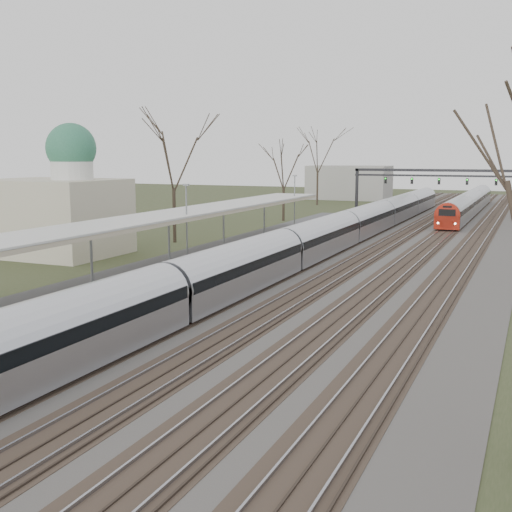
{
  "coord_description": "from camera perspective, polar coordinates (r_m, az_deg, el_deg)",
  "views": [
    {
      "loc": [
        12.83,
        -1.75,
        7.88
      ],
      "look_at": [
        -2.12,
        32.37,
        2.0
      ],
      "focal_mm": 45.0,
      "sensor_mm": 36.0,
      "label": 1
    }
  ],
  "objects": [
    {
      "name": "canopy",
      "position": [
        41.24,
        -8.52,
        3.37
      ],
      "size": [
        4.1,
        50.0,
        3.11
      ],
      "color": "slate",
      "rests_on": "platform"
    },
    {
      "name": "tree_west_far",
      "position": [
        58.01,
        -7.38,
        9.03
      ],
      "size": [
        5.5,
        5.5,
        11.33
      ],
      "color": "#2D231C",
      "rests_on": "ground"
    },
    {
      "name": "dome_building",
      "position": [
        52.82,
        -17.32,
        4.05
      ],
      "size": [
        10.0,
        8.0,
        10.3
      ],
      "color": "beige",
      "rests_on": "ground"
    },
    {
      "name": "signal_gantry",
      "position": [
        87.69,
        15.53,
        6.7
      ],
      "size": [
        21.0,
        0.59,
        6.08
      ],
      "color": "black",
      "rests_on": "ground"
    },
    {
      "name": "train_far",
      "position": [
        90.79,
        18.39,
        4.47
      ],
      "size": [
        2.62,
        45.21,
        3.05
      ],
      "color": "#B1B4BB",
      "rests_on": "ground"
    },
    {
      "name": "platform",
      "position": [
        45.54,
        -5.41,
        -0.4
      ],
      "size": [
        3.5,
        69.0,
        1.0
      ],
      "primitive_type": "cube",
      "color": "#9E9B93",
      "rests_on": "ground"
    },
    {
      "name": "track_bed",
      "position": [
        58.65,
        11.07,
        1.14
      ],
      "size": [
        24.0,
        160.0,
        0.22
      ],
      "color": "#474442",
      "rests_on": "ground"
    },
    {
      "name": "train_near",
      "position": [
        56.93,
        7.89,
        2.43
      ],
      "size": [
        2.62,
        90.21,
        3.05
      ],
      "color": "#B1B4BB",
      "rests_on": "ground"
    }
  ]
}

